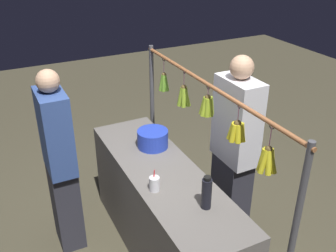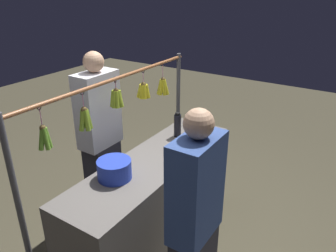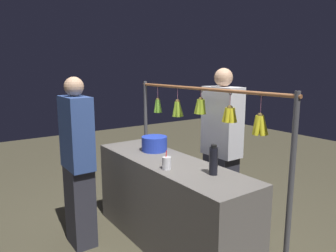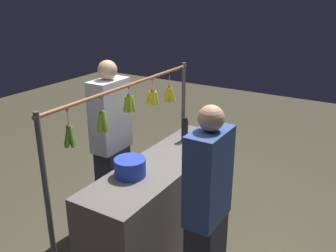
{
  "view_description": "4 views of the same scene",
  "coord_description": "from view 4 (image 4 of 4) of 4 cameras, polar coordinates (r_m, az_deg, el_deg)",
  "views": [
    {
      "loc": [
        -2.35,
        1.13,
        2.64
      ],
      "look_at": [
        -0.09,
        0.0,
        1.33
      ],
      "focal_mm": 41.37,
      "sensor_mm": 36.0,
      "label": 1
    },
    {
      "loc": [
        2.08,
        1.5,
        2.34
      ],
      "look_at": [
        -0.25,
        0.0,
        1.12
      ],
      "focal_mm": 35.36,
      "sensor_mm": 36.0,
      "label": 2
    },
    {
      "loc": [
        -2.39,
        1.7,
        1.76
      ],
      "look_at": [
        0.02,
        0.0,
        1.22
      ],
      "focal_mm": 33.69,
      "sensor_mm": 36.0,
      "label": 3
    },
    {
      "loc": [
        2.71,
        1.7,
        2.42
      ],
      "look_at": [
        -0.08,
        0.0,
        1.21
      ],
      "focal_mm": 40.01,
      "sensor_mm": 36.0,
      "label": 4
    }
  ],
  "objects": [
    {
      "name": "ground_plane",
      "position": [
        4.01,
        -0.6,
        -16.73
      ],
      "size": [
        12.0,
        12.0,
        0.0
      ],
      "primitive_type": "plane",
      "color": "#474230"
    },
    {
      "name": "market_counter",
      "position": [
        3.76,
        -0.63,
        -11.37
      ],
      "size": [
        1.97,
        0.57,
        0.88
      ],
      "primitive_type": "cube",
      "color": "#66605B",
      "rests_on": "ground"
    },
    {
      "name": "display_rack",
      "position": [
        3.67,
        -5.51,
        0.28
      ],
      "size": [
        2.19,
        0.14,
        1.6
      ],
      "color": "#4C4C51",
      "rests_on": "ground"
    },
    {
      "name": "water_bottle",
      "position": [
        3.96,
        2.57,
        -0.58
      ],
      "size": [
        0.07,
        0.07,
        0.26
      ],
      "color": "black",
      "rests_on": "market_counter"
    },
    {
      "name": "blue_bucket",
      "position": [
        3.27,
        -5.79,
        -6.28
      ],
      "size": [
        0.28,
        0.28,
        0.16
      ],
      "primitive_type": "cylinder",
      "color": "blue",
      "rests_on": "market_counter"
    },
    {
      "name": "drink_cup",
      "position": [
        3.61,
        3.23,
        -3.94
      ],
      "size": [
        0.08,
        0.08,
        0.17
      ],
      "color": "silver",
      "rests_on": "market_counter"
    },
    {
      "name": "vendor_person",
      "position": [
        3.94,
        -8.58,
        -2.97
      ],
      "size": [
        0.42,
        0.23,
        1.77
      ],
      "color": "#2D2D38",
      "rests_on": "ground"
    },
    {
      "name": "customer_person",
      "position": [
        2.87,
        5.95,
        -13.32
      ],
      "size": [
        0.4,
        0.22,
        1.69
      ],
      "color": "#2D2D38",
      "rests_on": "ground"
    }
  ]
}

